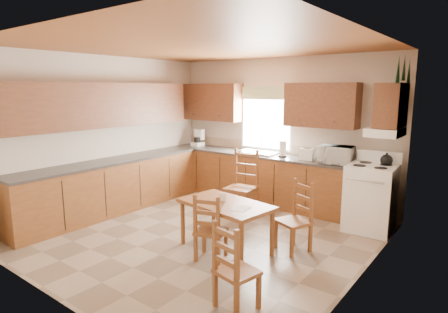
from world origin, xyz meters
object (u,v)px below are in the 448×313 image
Objects in this scene: stove at (370,198)px; dining_table at (226,226)px; microwave at (336,155)px; chair_far_left at (241,184)px; chair_far_right at (293,217)px; chair_near_left at (211,227)px; chair_near_right at (237,266)px.

stove is 0.81× the size of dining_table.
microwave is 0.44× the size of chair_far_left.
stove is at bearing 13.18° from chair_far_left.
dining_table is 1.39m from chair_far_left.
chair_far_right is (-0.58, -1.39, -0.03)m from stove.
chair_far_left is 1.51m from chair_far_right.
chair_near_left is 1.68m from chair_far_left.
dining_table is 1.43× the size of chair_near_left.
dining_table is 1.10× the size of chair_far_left.
chair_far_left reaches higher than dining_table.
chair_near_right is (0.90, -1.02, 0.11)m from dining_table.
microwave is at bearing 114.67° from chair_far_right.
microwave is 0.57× the size of chair_near_left.
chair_near_left is 0.97× the size of chair_near_right.
microwave reaches higher than dining_table.
stove is at bearing 89.72° from chair_far_right.
chair_near_right is at bearing -91.13° from microwave.
chair_near_left is (-1.29, -2.24, -0.06)m from stove.
chair_near_left is at bearing -106.94° from chair_far_right.
chair_far_left is (-1.51, 2.24, 0.11)m from chair_near_right.
chair_far_right is (-0.18, 1.54, 0.02)m from chair_near_right.
microwave reaches higher than stove.
chair_near_right is at bearing -60.82° from chair_far_right.
chair_far_left reaches higher than chair_near_left.
stove is 2.96m from chair_near_right.
microwave is at bearing -73.75° from chair_near_right.
stove is at bearing 64.06° from dining_table.
stove is 0.89m from microwave.
chair_far_right is (1.33, -0.70, -0.09)m from chair_far_left.
chair_near_left is at bearing -78.73° from dining_table.
dining_table is at bearing -127.49° from stove.
stove reaches higher than chair_near_left.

